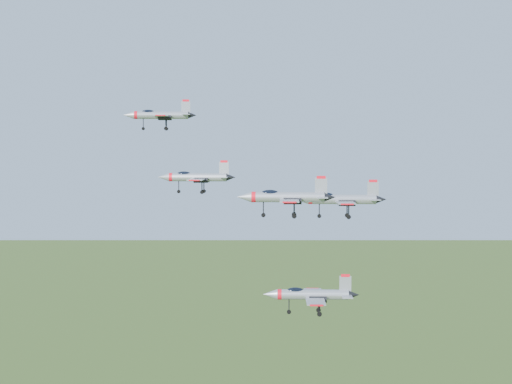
{
  "coord_description": "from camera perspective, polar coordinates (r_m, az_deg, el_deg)",
  "views": [
    {
      "loc": [
        -0.13,
        -103.95,
        129.73
      ],
      "look_at": [
        3.78,
        -3.96,
        123.49
      ],
      "focal_mm": 50.0,
      "sensor_mm": 36.0,
      "label": 1
    }
  ],
  "objects": [
    {
      "name": "jet_lead",
      "position": [
        119.92,
        -7.76,
        6.13
      ],
      "size": [
        12.15,
        9.99,
        3.25
      ],
      "rotation": [
        0.0,
        0.0,
        0.03
      ],
      "color": "#969AA2"
    },
    {
      "name": "jet_left_high",
      "position": [
        100.56,
        -4.86,
        1.21
      ],
      "size": [
        11.11,
        9.23,
        2.97
      ],
      "rotation": [
        0.0,
        0.0,
        -0.1
      ],
      "color": "#969AA2"
    },
    {
      "name": "jet_right_high",
      "position": [
        85.25,
        2.32,
        -0.39
      ],
      "size": [
        11.9,
        9.86,
        3.18
      ],
      "rotation": [
        0.0,
        0.0,
        -0.08
      ],
      "color": "#969AA2"
    },
    {
      "name": "jet_left_low",
      "position": [
        107.24,
        6.68,
        -0.56
      ],
      "size": [
        13.8,
        11.41,
        3.69
      ],
      "rotation": [
        0.0,
        0.0,
        -0.07
      ],
      "color": "#969AA2"
    },
    {
      "name": "jet_right_low",
      "position": [
        92.48,
        4.33,
        -8.16
      ],
      "size": [
        12.43,
        10.28,
        3.32
      ],
      "rotation": [
        0.0,
        0.0,
        -0.07
      ],
      "color": "#969AA2"
    }
  ]
}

